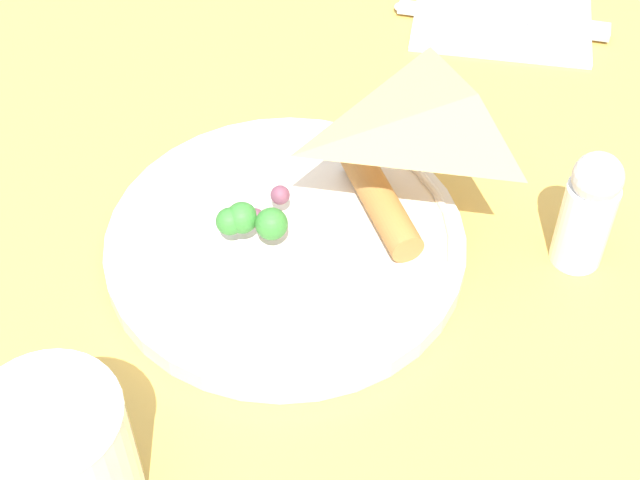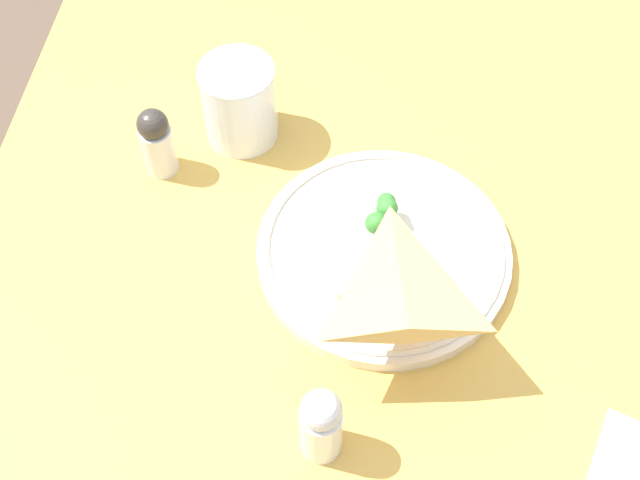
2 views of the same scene
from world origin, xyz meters
The scene contains 6 objects.
ground_plane centered at (0.00, 0.00, 0.00)m, with size 6.00×6.00×0.00m, color brown.
dining_table centered at (0.00, 0.00, 0.62)m, with size 1.05×0.83×0.73m.
plate_pizza centered at (0.00, -0.02, 0.74)m, with size 0.26×0.26×0.05m.
milk_glass centered at (0.15, 0.15, 0.78)m, with size 0.08×0.08×0.10m.
salt_shaker centered at (-0.20, 0.02, 0.78)m, with size 0.04×0.04×0.10m.
pepper_shaker centered at (0.09, 0.23, 0.77)m, with size 0.04×0.04×0.09m.
Camera 2 is at (-0.45, 0.00, 1.41)m, focal length 45.00 mm.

